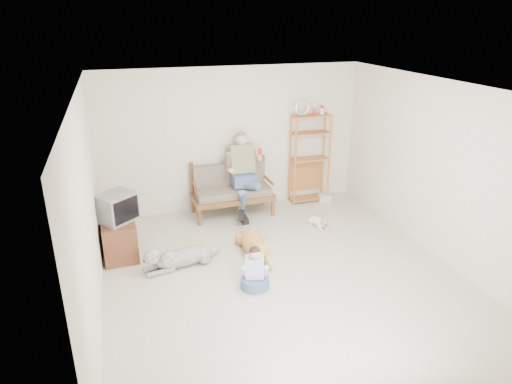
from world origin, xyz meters
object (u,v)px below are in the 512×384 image
object	(u,v)px
loveseat	(232,189)
tv_stand	(119,237)
etagere	(310,158)
golden_retriever	(255,246)

from	to	relation	value
loveseat	tv_stand	distance (m)	2.36
etagere	tv_stand	bearing A→B (deg)	-162.23
etagere	golden_retriever	xyz separation A→B (m)	(-1.72, -1.90, -0.74)
etagere	golden_retriever	bearing A→B (deg)	-132.20
loveseat	etagere	bearing A→B (deg)	4.37
loveseat	golden_retriever	xyz separation A→B (m)	(-0.08, -1.75, -0.32)
etagere	golden_retriever	world-z (taller)	etagere
golden_retriever	tv_stand	bearing A→B (deg)	164.22
etagere	tv_stand	distance (m)	3.98
loveseat	golden_retriever	distance (m)	1.78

